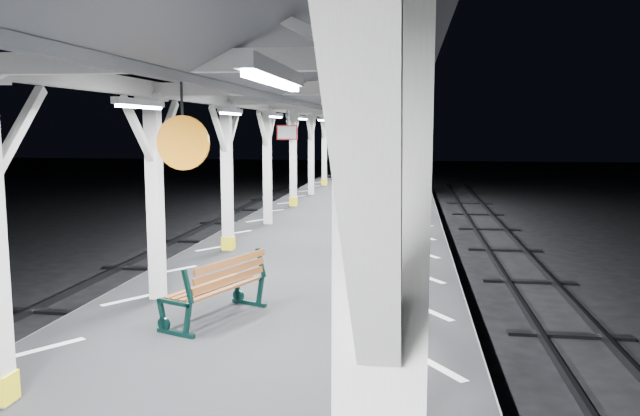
# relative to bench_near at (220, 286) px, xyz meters

# --- Properties ---
(ground) EXTENTS (120.00, 120.00, 0.00)m
(ground) POSITION_rel_bench_near_xyz_m (0.63, 2.98, -1.50)
(ground) COLOR black
(ground) RESTS_ON ground
(platform) EXTENTS (6.00, 50.00, 1.00)m
(platform) POSITION_rel_bench_near_xyz_m (0.63, 2.98, -1.00)
(platform) COLOR black
(platform) RESTS_ON ground
(hazard_stripes_left) EXTENTS (1.00, 48.00, 0.01)m
(hazard_stripes_left) POSITION_rel_bench_near_xyz_m (-1.82, 2.98, -0.50)
(hazard_stripes_left) COLOR silver
(hazard_stripes_left) RESTS_ON platform
(hazard_stripes_right) EXTENTS (1.00, 48.00, 0.01)m
(hazard_stripes_right) POSITION_rel_bench_near_xyz_m (3.08, 2.98, -0.50)
(hazard_stripes_right) COLOR silver
(hazard_stripes_right) RESTS_ON platform
(track_left) EXTENTS (2.20, 60.00, 0.16)m
(track_left) POSITION_rel_bench_near_xyz_m (-4.37, 2.98, -1.42)
(track_left) COLOR #2D2D33
(track_left) RESTS_ON ground
(track_right) EXTENTS (2.20, 60.00, 0.16)m
(track_right) POSITION_rel_bench_near_xyz_m (5.63, 2.98, -1.42)
(track_right) COLOR #2D2D33
(track_right) RESTS_ON ground
(canopy) EXTENTS (5.40, 49.00, 4.65)m
(canopy) POSITION_rel_bench_near_xyz_m (0.63, 2.97, 3.05)
(canopy) COLOR silver
(canopy) RESTS_ON platform
(bench_near) EXTENTS (1.22, 1.85, 0.94)m
(bench_near) POSITION_rel_bench_near_xyz_m (0.00, 0.00, 0.00)
(bench_near) COLOR #0B2B26
(bench_near) RESTS_ON platform
(bench_mid) EXTENTS (0.56, 1.47, 0.80)m
(bench_mid) POSITION_rel_bench_near_xyz_m (1.28, 6.90, -0.08)
(bench_mid) COLOR #0B2B26
(bench_mid) RESTS_ON platform
(bench_far) EXTENTS (1.03, 1.82, 0.93)m
(bench_far) POSITION_rel_bench_near_xyz_m (1.50, 13.71, -0.01)
(bench_far) COLOR #0B2B26
(bench_far) RESTS_ON platform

